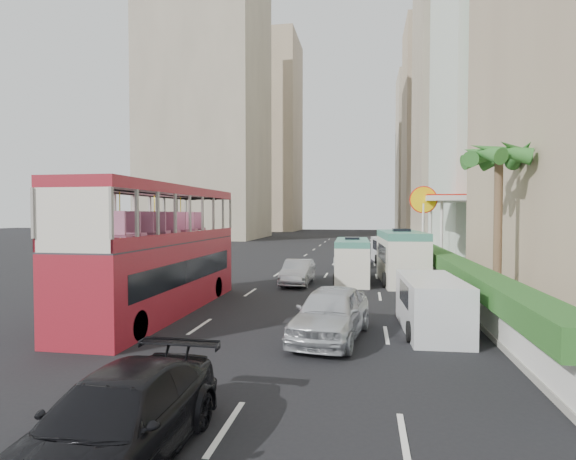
% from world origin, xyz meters
% --- Properties ---
extents(ground_plane, '(200.00, 200.00, 0.00)m').
position_xyz_m(ground_plane, '(0.00, 0.00, 0.00)').
color(ground_plane, black).
rests_on(ground_plane, ground).
extents(double_decker_bus, '(2.50, 11.00, 5.06)m').
position_xyz_m(double_decker_bus, '(-6.00, 0.00, 2.53)').
color(double_decker_bus, maroon).
rests_on(double_decker_bus, ground).
extents(car_silver_lane_a, '(1.53, 4.21, 1.38)m').
position_xyz_m(car_silver_lane_a, '(-1.63, 8.00, 0.00)').
color(car_silver_lane_a, silver).
rests_on(car_silver_lane_a, ground).
extents(car_silver_lane_b, '(2.65, 5.08, 1.65)m').
position_xyz_m(car_silver_lane_b, '(1.05, -2.70, 0.00)').
color(car_silver_lane_b, silver).
rests_on(car_silver_lane_b, ground).
extents(van_asset, '(2.80, 5.20, 1.39)m').
position_xyz_m(van_asset, '(1.14, 17.40, 0.00)').
color(van_asset, silver).
rests_on(van_asset, ground).
extents(minibus_near, '(2.02, 5.62, 2.47)m').
position_xyz_m(minibus_near, '(1.34, 9.57, 1.24)').
color(minibus_near, silver).
rests_on(minibus_near, ground).
extents(minibus_far, '(2.62, 6.78, 2.95)m').
position_xyz_m(minibus_far, '(4.15, 9.90, 1.48)').
color(minibus_far, silver).
rests_on(minibus_far, ground).
extents(panel_van_near, '(2.02, 4.60, 1.80)m').
position_xyz_m(panel_van_near, '(4.30, -1.25, 0.90)').
color(panel_van_near, silver).
rests_on(panel_van_near, ground).
extents(panel_van_far, '(2.60, 5.16, 1.98)m').
position_xyz_m(panel_van_far, '(3.86, 21.28, 0.99)').
color(panel_van_far, silver).
rests_on(panel_van_far, ground).
extents(sidewalk, '(6.00, 120.00, 0.18)m').
position_xyz_m(sidewalk, '(9.00, 25.00, 0.09)').
color(sidewalk, '#99968C').
rests_on(sidewalk, ground).
extents(kerb_wall, '(0.30, 44.00, 1.00)m').
position_xyz_m(kerb_wall, '(6.20, 14.00, 0.68)').
color(kerb_wall, silver).
rests_on(kerb_wall, sidewalk).
extents(hedge, '(1.10, 44.00, 0.70)m').
position_xyz_m(hedge, '(6.20, 14.00, 1.53)').
color(hedge, '#2D6626').
rests_on(hedge, kerb_wall).
extents(palm_tree, '(0.36, 0.36, 6.40)m').
position_xyz_m(palm_tree, '(7.80, 4.00, 3.38)').
color(palm_tree, brown).
rests_on(palm_tree, sidewalk).
extents(shell_station, '(6.50, 8.00, 5.50)m').
position_xyz_m(shell_station, '(10.00, 23.00, 2.75)').
color(shell_station, silver).
rests_on(shell_station, ground).
extents(tower_mid, '(16.00, 16.00, 50.00)m').
position_xyz_m(tower_mid, '(18.00, 58.00, 25.00)').
color(tower_mid, '#B2A48C').
rests_on(tower_mid, ground).
extents(tower_far_a, '(14.00, 14.00, 44.00)m').
position_xyz_m(tower_far_a, '(17.00, 82.00, 22.00)').
color(tower_far_a, tan).
rests_on(tower_far_a, ground).
extents(tower_far_b, '(14.00, 14.00, 40.00)m').
position_xyz_m(tower_far_b, '(17.00, 104.00, 20.00)').
color(tower_far_b, '#B2A48C').
rests_on(tower_far_b, ground).
extents(tower_left_a, '(18.00, 18.00, 52.00)m').
position_xyz_m(tower_left_a, '(-24.00, 55.00, 26.00)').
color(tower_left_a, '#B2A48C').
rests_on(tower_left_a, ground).
extents(tower_left_b, '(16.00, 16.00, 46.00)m').
position_xyz_m(tower_left_b, '(-22.00, 90.00, 23.00)').
color(tower_left_b, tan).
rests_on(tower_left_b, ground).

